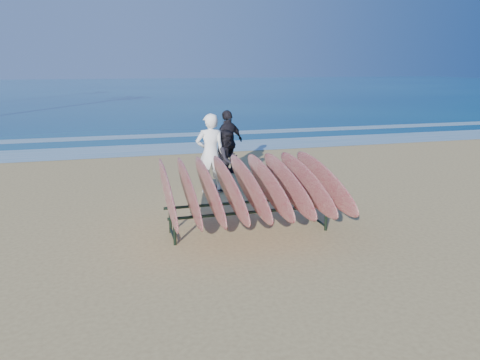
{
  "coord_description": "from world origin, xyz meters",
  "views": [
    {
      "loc": [
        -2.4,
        -7.84,
        3.18
      ],
      "look_at": [
        0.0,
        0.8,
        0.95
      ],
      "focal_mm": 35.0,
      "sensor_mm": 36.0,
      "label": 1
    }
  ],
  "objects_px": {
    "person_white": "(210,153)",
    "person_dark_b": "(228,142)",
    "person_dark_a": "(228,160)",
    "surfboard_rack": "(249,186)"
  },
  "relations": [
    {
      "from": "person_white",
      "to": "person_dark_a",
      "type": "height_order",
      "value": "person_white"
    },
    {
      "from": "person_white",
      "to": "person_dark_b",
      "type": "xyz_separation_m",
      "value": [
        0.93,
        1.89,
        -0.06
      ]
    },
    {
      "from": "surfboard_rack",
      "to": "person_dark_b",
      "type": "distance_m",
      "value": 5.02
    },
    {
      "from": "person_white",
      "to": "person_dark_a",
      "type": "bearing_deg",
      "value": -165.48
    },
    {
      "from": "person_dark_a",
      "to": "person_dark_b",
      "type": "relative_size",
      "value": 0.83
    },
    {
      "from": "surfboard_rack",
      "to": "person_white",
      "type": "distance_m",
      "value": 3.07
    },
    {
      "from": "person_dark_b",
      "to": "surfboard_rack",
      "type": "bearing_deg",
      "value": 50.62
    },
    {
      "from": "person_white",
      "to": "person_dark_b",
      "type": "bearing_deg",
      "value": -112.82
    },
    {
      "from": "person_white",
      "to": "surfboard_rack",
      "type": "bearing_deg",
      "value": 95.26
    },
    {
      "from": "surfboard_rack",
      "to": "person_white",
      "type": "bearing_deg",
      "value": 92.34
    }
  ]
}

